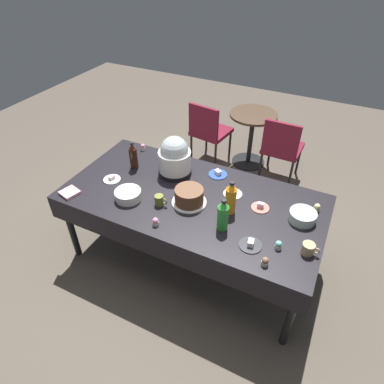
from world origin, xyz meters
name	(u,v)px	position (x,y,z in m)	size (l,w,h in m)	color
ground	(192,256)	(0.00, 0.00, 0.00)	(9.00, 9.00, 0.00)	brown
potluck_table	(192,202)	(0.00, 0.00, 0.69)	(2.20, 1.10, 0.75)	black
frosted_layer_cake	(189,196)	(0.01, -0.08, 0.82)	(0.29, 0.29, 0.14)	silver
slow_cooker	(175,157)	(-0.29, 0.24, 0.92)	(0.31, 0.31, 0.37)	black
glass_salad_bowl	(302,216)	(0.89, 0.12, 0.79)	(0.21, 0.21, 0.08)	#B2C6BC
ceramic_snack_bowl	(128,195)	(-0.47, -0.26, 0.79)	(0.22, 0.22, 0.08)	silver
dessert_plate_white	(112,179)	(-0.76, -0.10, 0.76)	(0.15, 0.15, 0.04)	white
dessert_plate_cobalt	(218,174)	(0.07, 0.39, 0.76)	(0.17, 0.17, 0.05)	#2D4CB2
dessert_plate_charcoal	(250,244)	(0.62, -0.31, 0.76)	(0.17, 0.17, 0.05)	#2D2D33
dessert_plate_cream	(233,193)	(0.30, 0.18, 0.76)	(0.16, 0.16, 0.05)	beige
dessert_plate_coral	(260,207)	(0.56, 0.11, 0.76)	(0.15, 0.15, 0.05)	#E07266
cupcake_mint	(278,245)	(0.80, -0.25, 0.78)	(0.05, 0.05, 0.07)	beige
cupcake_berry	(265,262)	(0.76, -0.44, 0.78)	(0.05, 0.05, 0.07)	beige
cupcake_lemon	(156,222)	(-0.10, -0.43, 0.78)	(0.05, 0.05, 0.07)	beige
cupcake_cocoa	(143,147)	(-0.79, 0.46, 0.78)	(0.05, 0.05, 0.07)	beige
cupcake_vanilla	(317,208)	(0.98, 0.28, 0.78)	(0.05, 0.05, 0.07)	beige
soda_bottle_lime_soda	(223,216)	(0.37, -0.24, 0.88)	(0.08, 0.08, 0.28)	green
soda_bottle_cola	(133,156)	(-0.68, 0.16, 0.87)	(0.08, 0.08, 0.27)	#33190F
soda_bottle_orange_juice	(231,198)	(0.35, -0.04, 0.89)	(0.09, 0.09, 0.29)	orange
coffee_mug_olive	(160,200)	(-0.19, -0.21, 0.80)	(0.11, 0.07, 0.09)	olive
coffee_mug_tan	(308,249)	(1.00, -0.20, 0.79)	(0.13, 0.09, 0.09)	tan
paper_napkin_stack	(70,193)	(-0.96, -0.43, 0.76)	(0.14, 0.14, 0.02)	pink
maroon_chair_left	(208,129)	(-0.56, 1.62, 0.49)	(0.50, 0.50, 0.85)	maroon
maroon_chair_right	(282,146)	(0.40, 1.62, 0.49)	(0.45, 0.45, 0.85)	maroon
round_cafe_table	(252,130)	(-0.05, 1.84, 0.50)	(0.60, 0.60, 0.72)	#473323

